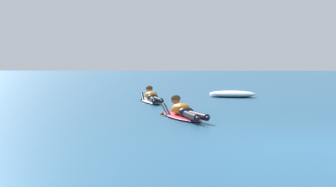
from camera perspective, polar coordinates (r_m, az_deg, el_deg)
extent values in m
plane|color=#235B84|center=(17.69, 9.46, -0.63)|extent=(120.00, 120.00, 0.00)
ellipsoid|color=#E54C66|center=(11.60, 1.47, -2.52)|extent=(1.24, 2.23, 0.07)
ellipsoid|color=#E54C66|center=(12.59, 0.04, -2.01)|extent=(0.26, 0.26, 0.06)
ellipsoid|color=orange|center=(11.63, 1.40, -1.69)|extent=(0.60, 0.77, 0.35)
ellipsoid|color=black|center=(11.26, 2.01, -2.01)|extent=(0.41, 0.38, 0.20)
cylinder|color=black|center=(10.70, 2.56, -2.46)|extent=(0.37, 0.85, 0.14)
ellipsoid|color=black|center=(10.29, 3.20, -2.69)|extent=(0.17, 0.24, 0.08)
cylinder|color=black|center=(10.75, 3.37, -2.43)|extent=(0.46, 0.84, 0.14)
ellipsoid|color=black|center=(10.37, 4.28, -2.66)|extent=(0.17, 0.24, 0.08)
cylinder|color=black|center=(11.93, -0.15, -1.94)|extent=(0.28, 0.59, 0.34)
sphere|color=#8C6647|center=(12.31, -0.65, -2.24)|extent=(0.09, 0.09, 0.09)
cylinder|color=black|center=(12.04, 1.89, -1.90)|extent=(0.28, 0.59, 0.34)
sphere|color=#8C6647|center=(12.40, 1.36, -2.21)|extent=(0.09, 0.09, 0.09)
sphere|color=#8C6647|center=(11.99, 0.83, -0.65)|extent=(0.21, 0.21, 0.21)
ellipsoid|color=#47331E|center=(11.97, 0.86, -0.52)|extent=(0.27, 0.26, 0.16)
ellipsoid|color=silver|center=(16.29, -1.85, -0.81)|extent=(1.03, 2.42, 0.07)
ellipsoid|color=silver|center=(17.40, -2.34, -0.50)|extent=(0.23, 0.24, 0.06)
ellipsoid|color=orange|center=(16.33, -1.88, -0.22)|extent=(0.55, 0.79, 0.35)
ellipsoid|color=black|center=(15.92, -1.68, -0.42)|extent=(0.39, 0.35, 0.20)
cylinder|color=black|center=(15.31, -1.67, -0.68)|extent=(0.28, 0.92, 0.14)
ellipsoid|color=black|center=(14.86, -1.53, -0.81)|extent=(0.14, 0.24, 0.08)
cylinder|color=black|center=(15.33, -1.08, -0.67)|extent=(0.38, 0.91, 0.14)
ellipsoid|color=black|center=(14.89, -0.74, -0.80)|extent=(0.14, 0.24, 0.08)
cylinder|color=black|center=(16.70, -2.80, -0.41)|extent=(0.20, 0.55, 0.32)
sphere|color=tan|center=(17.06, -2.94, -0.67)|extent=(0.09, 0.09, 0.09)
cylinder|color=black|center=(16.73, -1.30, -0.40)|extent=(0.20, 0.55, 0.32)
sphere|color=tan|center=(17.08, -1.46, -0.66)|extent=(0.09, 0.09, 0.09)
sphere|color=tan|center=(16.73, -2.07, 0.50)|extent=(0.21, 0.21, 0.21)
ellipsoid|color=#47331E|center=(16.71, -2.06, 0.60)|extent=(0.26, 0.24, 0.16)
ellipsoid|color=white|center=(18.64, 7.05, -0.04)|extent=(1.87, 1.42, 0.23)
ellipsoid|color=white|center=(18.71, 8.39, -0.15)|extent=(0.77, 0.74, 0.16)
ellipsoid|color=white|center=(18.65, 5.49, -0.19)|extent=(0.61, 0.53, 0.13)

